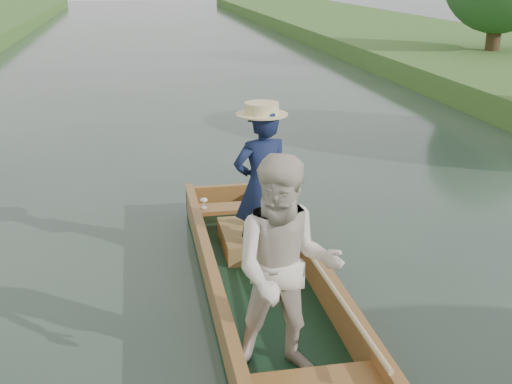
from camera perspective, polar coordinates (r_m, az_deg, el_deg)
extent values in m
plane|color=#283D30|center=(6.15, 1.06, -10.23)|extent=(120.00, 120.00, 0.00)
cylinder|color=#47331E|center=(21.47, 20.42, 13.28)|extent=(0.44, 0.44, 2.39)
cube|color=black|center=(6.13, 1.06, -9.90)|extent=(1.10, 5.00, 0.08)
cube|color=#945E2E|center=(5.96, -3.79, -8.65)|extent=(0.08, 5.00, 0.32)
cube|color=#945E2E|center=(6.15, 5.77, -7.80)|extent=(0.08, 5.00, 0.32)
cube|color=#945E2E|center=(8.26, -2.40, -0.44)|extent=(1.10, 0.08, 0.32)
cube|color=#945E2E|center=(5.88, -3.83, -7.10)|extent=(0.10, 5.00, 0.04)
cube|color=#945E2E|center=(6.07, 5.83, -6.28)|extent=(0.10, 5.00, 0.04)
cube|color=#945E2E|center=(7.72, -1.79, -1.41)|extent=(0.94, 0.30, 0.05)
cube|color=#945E2E|center=(4.68, 5.23, -16.52)|extent=(0.94, 0.30, 0.05)
imported|color=#131C3D|center=(6.58, 0.49, 0.50)|extent=(0.67, 0.51, 1.66)
cylinder|color=beige|center=(6.36, 0.51, 7.24)|extent=(0.52, 0.52, 0.12)
imported|color=beige|center=(4.72, 2.67, -6.93)|extent=(0.94, 0.79, 1.74)
cube|color=brown|center=(7.13, 0.39, -4.15)|extent=(0.85, 0.90, 0.22)
sphere|color=#A58757|center=(7.01, 2.90, -2.60)|extent=(0.21, 0.21, 0.21)
sphere|color=#A58757|center=(6.95, 2.95, -1.43)|extent=(0.16, 0.16, 0.16)
sphere|color=#A58757|center=(6.91, 2.49, -0.94)|extent=(0.06, 0.06, 0.06)
sphere|color=#A58757|center=(6.94, 3.42, -0.88)|extent=(0.06, 0.06, 0.06)
sphere|color=#A58757|center=(6.90, 3.07, -1.74)|extent=(0.06, 0.06, 0.06)
sphere|color=#A58757|center=(6.96, 2.19, -2.48)|extent=(0.07, 0.07, 0.07)
sphere|color=#A58757|center=(7.00, 3.70, -2.37)|extent=(0.07, 0.07, 0.07)
sphere|color=#A58757|center=(7.01, 2.54, -3.40)|extent=(0.08, 0.08, 0.08)
sphere|color=#A58757|center=(7.03, 3.37, -3.34)|extent=(0.08, 0.08, 0.08)
cylinder|color=silver|center=(7.66, -4.64, -1.38)|extent=(0.07, 0.07, 0.01)
cylinder|color=silver|center=(7.65, -4.65, -1.10)|extent=(0.01, 0.01, 0.08)
ellipsoid|color=silver|center=(7.63, -4.66, -0.71)|extent=(0.09, 0.09, 0.05)
cylinder|color=tan|center=(6.05, 5.05, -5.92)|extent=(0.04, 3.84, 0.18)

